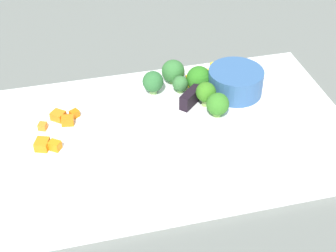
% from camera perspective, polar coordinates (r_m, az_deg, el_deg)
% --- Properties ---
extents(ground_plane, '(4.00, 4.00, 0.00)m').
position_cam_1_polar(ground_plane, '(0.73, 0.00, -1.34)').
color(ground_plane, slate).
extents(cutting_board, '(0.54, 0.33, 0.01)m').
position_cam_1_polar(cutting_board, '(0.73, 0.00, -0.98)').
color(cutting_board, white).
rests_on(cutting_board, ground_plane).
extents(prep_bowl, '(0.09, 0.09, 0.04)m').
position_cam_1_polar(prep_bowl, '(0.80, 7.71, 5.04)').
color(prep_bowl, '#335B8F').
rests_on(prep_bowl, cutting_board).
extents(chef_knife, '(0.26, 0.25, 0.02)m').
position_cam_1_polar(chef_knife, '(0.73, -0.20, 0.29)').
color(chef_knife, silver).
rests_on(chef_knife, cutting_board).
extents(carrot_dice_0, '(0.02, 0.02, 0.01)m').
position_cam_1_polar(carrot_dice_0, '(0.76, -10.63, 1.40)').
color(carrot_dice_0, orange).
rests_on(carrot_dice_0, cutting_board).
extents(carrot_dice_1, '(0.03, 0.03, 0.01)m').
position_cam_1_polar(carrot_dice_1, '(0.76, -12.43, 1.16)').
color(carrot_dice_1, orange).
rests_on(carrot_dice_1, cutting_board).
extents(carrot_dice_2, '(0.02, 0.03, 0.01)m').
position_cam_1_polar(carrot_dice_2, '(0.71, -14.17, -2.06)').
color(carrot_dice_2, orange).
rests_on(carrot_dice_2, cutting_board).
extents(carrot_dice_3, '(0.02, 0.02, 0.01)m').
position_cam_1_polar(carrot_dice_3, '(0.71, -12.82, -1.98)').
color(carrot_dice_3, orange).
rests_on(carrot_dice_3, cutting_board).
extents(carrot_dice_4, '(0.02, 0.02, 0.01)m').
position_cam_1_polar(carrot_dice_4, '(0.75, -11.38, 0.62)').
color(carrot_dice_4, orange).
rests_on(carrot_dice_4, cutting_board).
extents(carrot_dice_5, '(0.01, 0.01, 0.01)m').
position_cam_1_polar(carrot_dice_5, '(0.75, -14.12, -0.03)').
color(carrot_dice_5, orange).
rests_on(carrot_dice_5, cutting_board).
extents(pepper_dice_0, '(0.02, 0.02, 0.01)m').
position_cam_1_polar(pepper_dice_0, '(0.83, 3.91, 5.63)').
color(pepper_dice_0, yellow).
rests_on(pepper_dice_0, cutting_board).
extents(pepper_dice_1, '(0.02, 0.02, 0.01)m').
position_cam_1_polar(pepper_dice_1, '(0.86, 5.60, 6.77)').
color(pepper_dice_1, yellow).
rests_on(pepper_dice_1, cutting_board).
extents(pepper_dice_2, '(0.02, 0.02, 0.01)m').
position_cam_1_polar(pepper_dice_2, '(0.82, 2.91, 5.17)').
color(pepper_dice_2, yellow).
rests_on(pepper_dice_2, cutting_board).
extents(pepper_dice_3, '(0.02, 0.02, 0.01)m').
position_cam_1_polar(pepper_dice_3, '(0.84, 5.05, 5.96)').
color(pepper_dice_3, yellow).
rests_on(pepper_dice_3, cutting_board).
extents(broccoli_floret_0, '(0.03, 0.03, 0.04)m').
position_cam_1_polar(broccoli_floret_0, '(0.76, 4.35, 3.83)').
color(broccoli_floret_0, '#92BA5B').
rests_on(broccoli_floret_0, cutting_board).
extents(broccoli_floret_1, '(0.03, 0.03, 0.03)m').
position_cam_1_polar(broccoli_floret_1, '(0.79, 1.41, 4.84)').
color(broccoli_floret_1, '#80B95B').
rests_on(broccoli_floret_1, cutting_board).
extents(broccoli_floret_2, '(0.04, 0.04, 0.04)m').
position_cam_1_polar(broccoli_floret_2, '(0.82, 0.59, 6.24)').
color(broccoli_floret_2, '#88AE58').
rests_on(broccoli_floret_2, cutting_board).
extents(broccoli_floret_3, '(0.03, 0.03, 0.04)m').
position_cam_1_polar(broccoli_floret_3, '(0.79, -1.76, 5.05)').
color(broccoli_floret_3, '#8FC269').
rests_on(broccoli_floret_3, cutting_board).
extents(broccoli_floret_4, '(0.03, 0.03, 0.04)m').
position_cam_1_polar(broccoli_floret_4, '(0.75, 5.69, 2.47)').
color(broccoli_floret_4, '#87C255').
rests_on(broccoli_floret_4, cutting_board).
extents(broccoli_floret_5, '(0.04, 0.04, 0.04)m').
position_cam_1_polar(broccoli_floret_5, '(0.80, 3.54, 5.41)').
color(broccoli_floret_5, '#83BC64').
rests_on(broccoli_floret_5, cutting_board).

